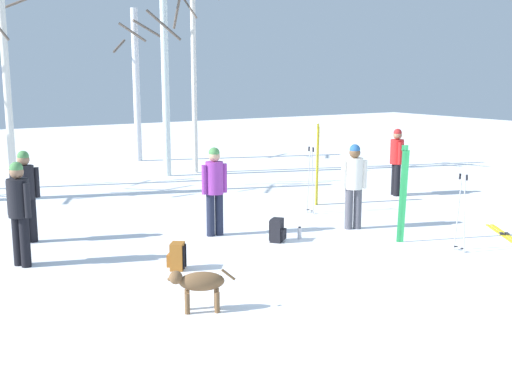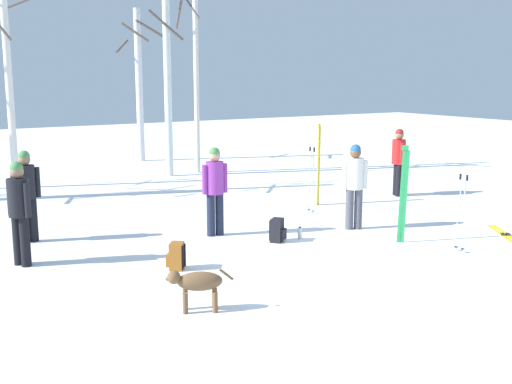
{
  "view_description": "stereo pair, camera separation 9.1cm",
  "coord_description": "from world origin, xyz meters",
  "px_view_note": "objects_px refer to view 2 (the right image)",
  "views": [
    {
      "loc": [
        -6.56,
        -7.58,
        3.1
      ],
      "look_at": [
        -0.63,
        1.9,
        1.0
      ],
      "focal_mm": 44.62,
      "sensor_mm": 36.0,
      "label": 1
    },
    {
      "loc": [
        -6.48,
        -7.63,
        3.1
      ],
      "look_at": [
        -0.63,
        1.9,
        1.0
      ],
      "focal_mm": 44.62,
      "sensor_mm": 36.0,
      "label": 2
    }
  ],
  "objects_px": {
    "ski_pair_lying_0": "(506,236)",
    "backpack_0": "(176,256)",
    "person_1": "(26,190)",
    "ski_poles_0": "(312,178)",
    "birch_tree_5": "(139,82)",
    "person_3": "(19,207)",
    "person_4": "(215,185)",
    "dog": "(197,283)",
    "birch_tree_3": "(8,70)",
    "birch_tree_4": "(168,50)",
    "water_bottle_0": "(300,233)",
    "person_0": "(355,181)",
    "backpack_1": "(277,231)",
    "ski_poles_1": "(462,211)",
    "birch_tree_6": "(196,53)",
    "ski_pair_planted_1": "(319,165)",
    "person_2": "(398,158)",
    "ski_pair_planted_0": "(403,195)"
  },
  "relations": [
    {
      "from": "dog",
      "to": "ski_pair_lying_0",
      "type": "bearing_deg",
      "value": 3.34
    },
    {
      "from": "dog",
      "to": "birch_tree_5",
      "type": "xyz_separation_m",
      "value": [
        4.83,
        14.22,
        2.4
      ]
    },
    {
      "from": "ski_poles_0",
      "to": "birch_tree_4",
      "type": "xyz_separation_m",
      "value": [
        -0.49,
        6.56,
        2.96
      ]
    },
    {
      "from": "ski_pair_planted_0",
      "to": "ski_poles_1",
      "type": "relative_size",
      "value": 1.31
    },
    {
      "from": "person_1",
      "to": "water_bottle_0",
      "type": "relative_size",
      "value": 7.11
    },
    {
      "from": "ski_poles_0",
      "to": "birch_tree_5",
      "type": "distance_m",
      "value": 10.41
    },
    {
      "from": "dog",
      "to": "birch_tree_4",
      "type": "height_order",
      "value": "birch_tree_4"
    },
    {
      "from": "person_1",
      "to": "birch_tree_6",
      "type": "xyz_separation_m",
      "value": [
        6.41,
        5.85,
        2.71
      ]
    },
    {
      "from": "birch_tree_3",
      "to": "birch_tree_4",
      "type": "height_order",
      "value": "birch_tree_4"
    },
    {
      "from": "person_1",
      "to": "person_4",
      "type": "relative_size",
      "value": 1.0
    },
    {
      "from": "person_1",
      "to": "ski_poles_0",
      "type": "bearing_deg",
      "value": -7.61
    },
    {
      "from": "person_0",
      "to": "ski_pair_planted_1",
      "type": "distance_m",
      "value": 2.44
    },
    {
      "from": "person_2",
      "to": "birch_tree_3",
      "type": "distance_m",
      "value": 9.93
    },
    {
      "from": "ski_poles_1",
      "to": "birch_tree_6",
      "type": "distance_m",
      "value": 10.92
    },
    {
      "from": "ski_pair_planted_0",
      "to": "birch_tree_4",
      "type": "distance_m",
      "value": 9.87
    },
    {
      "from": "person_0",
      "to": "birch_tree_3",
      "type": "relative_size",
      "value": 0.28
    },
    {
      "from": "ski_pair_lying_0",
      "to": "backpack_0",
      "type": "xyz_separation_m",
      "value": [
        -6.3,
        1.41,
        0.2
      ]
    },
    {
      "from": "person_3",
      "to": "ski_poles_1",
      "type": "bearing_deg",
      "value": -25.42
    },
    {
      "from": "water_bottle_0",
      "to": "backpack_0",
      "type": "bearing_deg",
      "value": -169.79
    },
    {
      "from": "birch_tree_5",
      "to": "person_4",
      "type": "bearing_deg",
      "value": -104.26
    },
    {
      "from": "dog",
      "to": "ski_pair_lying_0",
      "type": "relative_size",
      "value": 0.52
    },
    {
      "from": "person_2",
      "to": "birch_tree_4",
      "type": "bearing_deg",
      "value": 121.22
    },
    {
      "from": "ski_pair_lying_0",
      "to": "birch_tree_5",
      "type": "height_order",
      "value": "birch_tree_5"
    },
    {
      "from": "person_4",
      "to": "ski_pair_planted_1",
      "type": "height_order",
      "value": "ski_pair_planted_1"
    },
    {
      "from": "ski_poles_1",
      "to": "backpack_0",
      "type": "relative_size",
      "value": 3.14
    },
    {
      "from": "ski_pair_planted_0",
      "to": "birch_tree_6",
      "type": "bearing_deg",
      "value": 86.8
    },
    {
      "from": "person_2",
      "to": "ski_poles_1",
      "type": "xyz_separation_m",
      "value": [
        -2.77,
        -4.43,
        -0.24
      ]
    },
    {
      "from": "person_0",
      "to": "backpack_1",
      "type": "height_order",
      "value": "person_0"
    },
    {
      "from": "person_0",
      "to": "backpack_0",
      "type": "bearing_deg",
      "value": -171.93
    },
    {
      "from": "person_3",
      "to": "water_bottle_0",
      "type": "height_order",
      "value": "person_3"
    },
    {
      "from": "water_bottle_0",
      "to": "person_4",
      "type": "bearing_deg",
      "value": 138.02
    },
    {
      "from": "person_4",
      "to": "dog",
      "type": "xyz_separation_m",
      "value": [
        -2.08,
        -3.41,
        -0.59
      ]
    },
    {
      "from": "person_4",
      "to": "ski_pair_planted_1",
      "type": "bearing_deg",
      "value": 20.39
    },
    {
      "from": "person_0",
      "to": "person_2",
      "type": "bearing_deg",
      "value": 33.44
    },
    {
      "from": "person_3",
      "to": "birch_tree_4",
      "type": "distance_m",
      "value": 9.71
    },
    {
      "from": "ski_pair_lying_0",
      "to": "birch_tree_4",
      "type": "distance_m",
      "value": 11.11
    },
    {
      "from": "person_3",
      "to": "birch_tree_6",
      "type": "xyz_separation_m",
      "value": [
        6.83,
        7.32,
        2.71
      ]
    },
    {
      "from": "backpack_1",
      "to": "birch_tree_5",
      "type": "relative_size",
      "value": 0.08
    },
    {
      "from": "ski_poles_1",
      "to": "birch_tree_4",
      "type": "bearing_deg",
      "value": 94.74
    },
    {
      "from": "ski_pair_lying_0",
      "to": "birch_tree_4",
      "type": "relative_size",
      "value": 0.22
    },
    {
      "from": "ski_poles_1",
      "to": "person_0",
      "type": "bearing_deg",
      "value": 102.49
    },
    {
      "from": "person_2",
      "to": "ski_pair_planted_0",
      "type": "bearing_deg",
      "value": -132.89
    },
    {
      "from": "ski_pair_planted_1",
      "to": "ski_poles_1",
      "type": "height_order",
      "value": "ski_pair_planted_1"
    },
    {
      "from": "ski_poles_0",
      "to": "birch_tree_4",
      "type": "relative_size",
      "value": 0.21
    },
    {
      "from": "ski_pair_lying_0",
      "to": "person_1",
      "type": "bearing_deg",
      "value": 151.01
    },
    {
      "from": "person_3",
      "to": "person_4",
      "type": "xyz_separation_m",
      "value": [
        3.61,
        0.08,
        0.0
      ]
    },
    {
      "from": "person_0",
      "to": "ski_poles_1",
      "type": "bearing_deg",
      "value": -77.51
    },
    {
      "from": "person_2",
      "to": "person_4",
      "type": "bearing_deg",
      "value": -168.91
    },
    {
      "from": "birch_tree_4",
      "to": "person_4",
      "type": "bearing_deg",
      "value": -107.48
    },
    {
      "from": "ski_pair_planted_0",
      "to": "birch_tree_5",
      "type": "relative_size",
      "value": 0.34
    }
  ]
}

